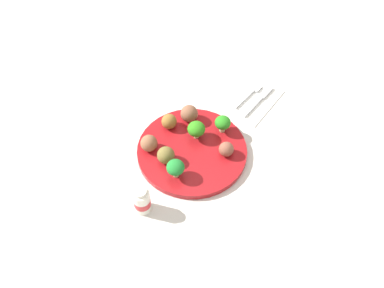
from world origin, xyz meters
TOP-DOWN VIEW (x-y plane):
  - ground_plane at (0.00, 0.00)m, footprint 4.00×4.00m
  - plate at (0.00, 0.00)m, footprint 0.28×0.28m
  - broccoli_floret_back_right at (0.04, 0.02)m, footprint 0.05×0.05m
  - broccoli_floret_mid_left at (0.10, -0.02)m, footprint 0.04×0.04m
  - broccoli_floret_far_rim at (-0.09, -0.02)m, footprint 0.04×0.04m
  - meatball_front_left at (0.07, 0.07)m, footprint 0.05×0.05m
  - meatball_far_rim at (0.02, 0.09)m, footprint 0.04×0.04m
  - meatball_center at (-0.07, 0.08)m, footprint 0.04×0.04m
  - meatball_back_right at (0.04, -0.08)m, footprint 0.04×0.04m
  - meatball_mid_left at (-0.07, 0.03)m, footprint 0.04×0.04m
  - napkin at (0.25, -0.01)m, footprint 0.18×0.13m
  - fork at (0.26, 0.00)m, footprint 0.12×0.02m
  - knife at (0.26, -0.03)m, footprint 0.15×0.02m
  - yogurt_bottle at (-0.20, -0.02)m, footprint 0.04×0.04m

SIDE VIEW (x-z plane):
  - ground_plane at x=0.00m, z-range 0.00..0.00m
  - napkin at x=0.25m, z-range 0.00..0.01m
  - knife at x=0.26m, z-range 0.00..0.01m
  - fork at x=0.26m, z-range 0.00..0.01m
  - plate at x=0.00m, z-range 0.00..0.02m
  - yogurt_bottle at x=-0.20m, z-range 0.00..0.07m
  - meatball_back_right at x=0.04m, z-range 0.02..0.05m
  - meatball_far_rim at x=0.02m, z-range 0.02..0.06m
  - meatball_center at x=-0.07m, z-range 0.02..0.06m
  - meatball_mid_left at x=-0.07m, z-range 0.02..0.06m
  - meatball_front_left at x=0.07m, z-range 0.02..0.06m
  - broccoli_floret_mid_left at x=0.10m, z-range 0.02..0.07m
  - broccoli_floret_back_right at x=0.04m, z-range 0.02..0.07m
  - broccoli_floret_far_rim at x=-0.09m, z-range 0.02..0.07m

